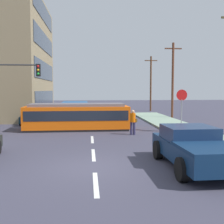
# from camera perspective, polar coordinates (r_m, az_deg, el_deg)

# --- Properties ---
(ground_plane) EXTENTS (120.00, 120.00, 0.00)m
(ground_plane) POSITION_cam_1_polar(r_m,az_deg,el_deg) (20.89, -4.22, -3.71)
(ground_plane) COLOR #3B3A4B
(sidewalk_curb_right) EXTENTS (3.20, 36.00, 0.14)m
(sidewalk_curb_right) POSITION_cam_1_polar(r_m,az_deg,el_deg) (18.32, 17.80, -4.86)
(sidewalk_curb_right) COLOR gray
(sidewalk_curb_right) RESTS_ON ground
(lane_stripe_0) EXTENTS (0.16, 2.40, 0.01)m
(lane_stripe_0) POSITION_cam_1_polar(r_m,az_deg,el_deg) (9.17, -3.35, -14.49)
(lane_stripe_0) COLOR silver
(lane_stripe_0) RESTS_ON ground
(lane_stripe_1) EXTENTS (0.16, 2.40, 0.01)m
(lane_stripe_1) POSITION_cam_1_polar(r_m,az_deg,el_deg) (13.02, -3.82, -8.74)
(lane_stripe_1) COLOR silver
(lane_stripe_1) RESTS_ON ground
(lane_stripe_2) EXTENTS (0.16, 2.40, 0.01)m
(lane_stripe_2) POSITION_cam_1_polar(r_m,az_deg,el_deg) (16.94, -4.07, -5.63)
(lane_stripe_2) COLOR silver
(lane_stripe_2) RESTS_ON ground
(lane_stripe_3) EXTENTS (0.16, 2.40, 0.01)m
(lane_stripe_3) POSITION_cam_1_polar(r_m,az_deg,el_deg) (27.09, -4.37, -1.80)
(lane_stripe_3) COLOR silver
(lane_stripe_3) RESTS_ON ground
(lane_stripe_4) EXTENTS (0.16, 2.40, 0.01)m
(lane_stripe_4) POSITION_cam_1_polar(r_m,az_deg,el_deg) (33.06, -4.47, -0.65)
(lane_stripe_4) COLOR silver
(lane_stripe_4) RESTS_ON ground
(streetcar_tram) EXTENTS (7.74, 2.69, 1.98)m
(streetcar_tram) POSITION_cam_1_polar(r_m,az_deg,el_deg) (21.03, -7.16, -0.87)
(streetcar_tram) COLOR #EE590B
(streetcar_tram) RESTS_ON ground
(city_bus) EXTENTS (2.65, 5.58, 1.79)m
(city_bus) POSITION_cam_1_polar(r_m,az_deg,el_deg) (28.10, -7.59, 0.49)
(city_bus) COLOR #255083
(city_bus) RESTS_ON ground
(pedestrian_crossing) EXTENTS (0.50, 0.36, 1.67)m
(pedestrian_crossing) POSITION_cam_1_polar(r_m,az_deg,el_deg) (18.61, 4.30, -1.79)
(pedestrian_crossing) COLOR #2C294B
(pedestrian_crossing) RESTS_ON ground
(pickup_truck_parked) EXTENTS (2.33, 5.03, 1.55)m
(pickup_truck_parked) POSITION_cam_1_polar(r_m,az_deg,el_deg) (11.22, 16.35, -6.93)
(pickup_truck_parked) COLOR #0F2849
(pickup_truck_parked) RESTS_ON ground
(parked_sedan_mid) EXTENTS (1.95, 4.18, 1.19)m
(parked_sedan_mid) POSITION_cam_1_polar(r_m,az_deg,el_deg) (25.45, -15.60, -0.97)
(parked_sedan_mid) COLOR black
(parked_sedan_mid) RESTS_ON ground
(stop_sign) EXTENTS (0.76, 0.07, 2.88)m
(stop_sign) POSITION_cam_1_polar(r_m,az_deg,el_deg) (20.00, 14.08, 2.12)
(stop_sign) COLOR gray
(stop_sign) RESTS_ON sidewalk_curb_right
(traffic_light_mast) EXTENTS (2.95, 0.33, 4.89)m
(traffic_light_mast) POSITION_cam_1_polar(r_m,az_deg,el_deg) (20.05, -19.21, 5.57)
(traffic_light_mast) COLOR #333333
(traffic_light_mast) RESTS_ON ground
(utility_pole_mid) EXTENTS (1.80, 0.24, 7.89)m
(utility_pole_mid) POSITION_cam_1_polar(r_m,az_deg,el_deg) (30.06, 12.33, 6.60)
(utility_pole_mid) COLOR brown
(utility_pole_mid) RESTS_ON ground
(utility_pole_far) EXTENTS (1.80, 0.24, 7.73)m
(utility_pole_far) POSITION_cam_1_polar(r_m,az_deg,el_deg) (40.10, 7.95, 6.00)
(utility_pole_far) COLOR brown
(utility_pole_far) RESTS_ON ground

